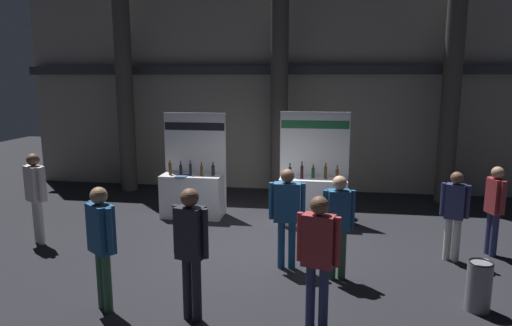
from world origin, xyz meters
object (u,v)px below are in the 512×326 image
Objects in this scene: visitor_3 at (338,219)px; visitor_7 at (191,242)px; visitor_1 at (101,237)px; visitor_8 at (36,190)px; exhibitor_booth_1 at (313,196)px; visitor_5 at (287,209)px; visitor_0 at (495,205)px; visitor_2 at (454,210)px; exhibitor_booth_0 at (193,191)px; visitor_6 at (318,251)px; trash_bin at (479,286)px.

visitor_7 reaches higher than visitor_3.
visitor_8 is (-2.50, 2.27, 0.02)m from visitor_1.
visitor_5 is at bearing -97.99° from exhibitor_booth_1.
visitor_0 is at bearing -23.65° from exhibitor_booth_1.
exhibitor_booth_1 is 5.20m from visitor_1.
exhibitor_booth_0 is at bearing -178.38° from visitor_2.
visitor_1 is 1.10× the size of visitor_2.
visitor_1 is 0.97× the size of visitor_7.
visitor_1 is at bearing -121.94° from exhibitor_booth_1.
visitor_3 is 5.77m from visitor_8.
visitor_8 is at bearing -156.47° from visitor_2.
visitor_5 is at bearing 75.47° from visitor_7.
visitor_6 is (-2.31, -2.62, 0.12)m from visitor_2.
visitor_0 is at bearing -160.22° from visitor_3.
visitor_6 is at bearing 17.23° from visitor_7.
visitor_2 is (5.28, -1.88, 0.32)m from exhibitor_booth_0.
visitor_8 reaches higher than visitor_0.
exhibitor_booth_1 reaches higher than visitor_0.
visitor_5 is (-2.86, -0.78, 0.11)m from visitor_2.
visitor_1 is at bearing -171.43° from trash_bin.
visitor_3 is (-1.92, 0.73, 0.65)m from trash_bin.
visitor_7 is (-1.93, -1.58, 0.08)m from visitor_3.
visitor_8 is at bearing -7.97° from visitor_5.
visitor_1 is at bearing -165.22° from visitor_6.
visitor_7 is (-1.46, -4.47, 0.47)m from exhibitor_booth_1.
visitor_7 is (-3.86, -0.85, 0.73)m from trash_bin.
visitor_2 is (5.24, 2.59, -0.13)m from visitor_1.
exhibitor_booth_1 is at bearing 107.79° from visitor_6.
exhibitor_booth_1 is 1.39× the size of visitor_6.
exhibitor_booth_1 is 1.49× the size of visitor_0.
visitor_6 reaches higher than visitor_2.
visitor_7 is (1.33, -4.54, 0.48)m from exhibitor_booth_0.
visitor_1 is at bearing 17.40° from visitor_3.
exhibitor_booth_1 is at bearing -1.40° from exhibitor_booth_0.
visitor_5 reaches higher than visitor_3.
exhibitor_booth_0 is at bearing 138.84° from visitor_6.
exhibitor_booth_1 reaches higher than visitor_8.
trash_bin is 5.25m from visitor_1.
visitor_2 is at bearing -159.54° from visitor_3.
visitor_2 is at bearing 97.89° from visitor_0.
exhibitor_booth_0 is 3.35× the size of trash_bin.
visitor_2 is 0.94× the size of visitor_3.
visitor_5 is (-2.76, 1.03, 0.68)m from trash_bin.
visitor_6 is (-3.09, -2.99, 0.10)m from visitor_0.
exhibitor_booth_1 is 1.36× the size of visitor_7.
visitor_5 reaches higher than visitor_2.
visitor_8 is (-7.64, 1.50, 0.72)m from trash_bin.
visitor_6 is at bearing 104.07° from visitor_5.
visitor_2 is at bearing 86.90° from trash_bin.
exhibitor_booth_0 is 1.45× the size of visitor_0.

